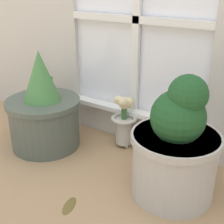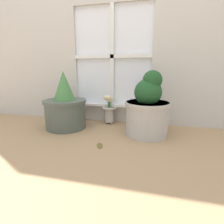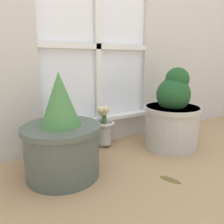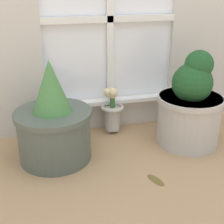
% 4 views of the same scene
% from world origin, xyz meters
% --- Properties ---
extents(ground_plane, '(10.00, 10.00, 0.00)m').
position_xyz_m(ground_plane, '(0.00, 0.00, 0.00)').
color(ground_plane, tan).
extents(potted_plant_left, '(0.39, 0.39, 0.52)m').
position_xyz_m(potted_plant_left, '(-0.37, 0.28, 0.19)').
color(potted_plant_left, '#4C564C').
rests_on(potted_plant_left, ground_plane).
extents(potted_plant_right, '(0.36, 0.36, 0.53)m').
position_xyz_m(potted_plant_right, '(0.37, 0.27, 0.22)').
color(potted_plant_right, '#B7B2A8').
rests_on(potted_plant_right, ground_plane).
extents(flower_vase, '(0.14, 0.14, 0.29)m').
position_xyz_m(flower_vase, '(-0.01, 0.50, 0.15)').
color(flower_vase, '#BCB7AD').
rests_on(flower_vase, ground_plane).
extents(fallen_leaf, '(0.08, 0.12, 0.01)m').
position_xyz_m(fallen_leaf, '(0.06, -0.04, 0.00)').
color(fallen_leaf, brown).
rests_on(fallen_leaf, ground_plane).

